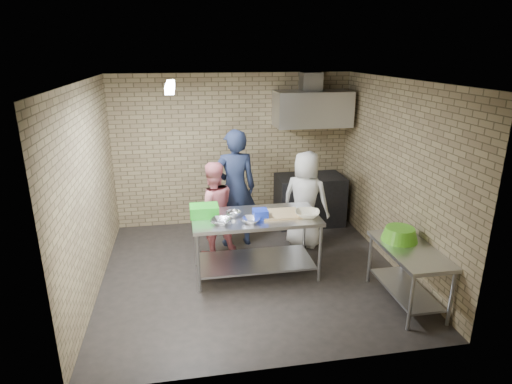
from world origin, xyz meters
TOP-DOWN VIEW (x-y plane):
  - floor at (0.00, 0.00)m, footprint 4.20×4.20m
  - ceiling at (0.00, 0.00)m, footprint 4.20×4.20m
  - back_wall at (0.00, 2.00)m, footprint 4.20×0.06m
  - front_wall at (0.00, -2.00)m, footprint 4.20×0.06m
  - left_wall at (-2.10, 0.00)m, footprint 0.06×4.00m
  - right_wall at (2.10, 0.00)m, footprint 0.06×4.00m
  - prep_table at (0.05, -0.03)m, footprint 1.75×0.88m
  - side_counter at (1.80, -1.10)m, footprint 0.60×1.20m
  - stove at (1.35, 1.65)m, footprint 1.20×0.70m
  - range_hood at (1.35, 1.70)m, footprint 1.30×0.60m
  - hood_duct at (1.35, 1.85)m, footprint 0.35×0.30m
  - wall_shelf at (1.65, 1.89)m, footprint 0.80×0.20m
  - fluorescent_fixture at (-1.00, 0.00)m, footprint 0.10×1.25m
  - green_crate at (-0.65, 0.09)m, footprint 0.39×0.29m
  - blue_tub at (0.10, -0.13)m, footprint 0.19×0.19m
  - cutting_board at (0.40, -0.05)m, footprint 0.54×0.41m
  - mixing_bowl_a at (-0.45, -0.23)m, footprint 0.35×0.35m
  - mixing_bowl_b at (-0.25, 0.02)m, footprint 0.26×0.26m
  - mixing_bowl_c at (-0.05, -0.25)m, footprint 0.32×0.32m
  - ceramic_bowl at (0.75, -0.18)m, footprint 0.42×0.42m
  - green_basin at (1.78, -0.85)m, footprint 0.46×0.46m
  - bottle_red at (1.40, 1.89)m, footprint 0.07×0.07m
  - bottle_green at (1.80, 1.89)m, footprint 0.06×0.06m
  - man_navy at (-0.11, 0.99)m, footprint 0.73×0.51m
  - woman_pink at (-0.49, 0.69)m, footprint 0.81×0.68m
  - woman_white at (1.00, 0.75)m, footprint 0.92×0.85m

SIDE VIEW (x-z plane):
  - floor at x=0.00m, z-range 0.00..0.00m
  - side_counter at x=1.80m, z-range 0.00..0.75m
  - prep_table at x=0.05m, z-range 0.00..0.88m
  - stove at x=1.35m, z-range 0.00..0.90m
  - woman_pink at x=-0.49m, z-range 0.00..1.49m
  - woman_white at x=1.00m, z-range 0.00..1.58m
  - green_basin at x=1.78m, z-range 0.75..0.92m
  - cutting_board at x=0.40m, z-range 0.88..0.91m
  - mixing_bowl_c at x=-0.05m, z-range 0.88..0.94m
  - mixing_bowl_b at x=-0.25m, z-range 0.88..0.94m
  - mixing_bowl_a at x=-0.45m, z-range 0.88..0.94m
  - ceramic_bowl at x=0.75m, z-range 0.88..0.96m
  - blue_tub at x=0.10m, z-range 0.88..1.00m
  - green_crate at x=-0.65m, z-range 0.88..1.03m
  - man_navy at x=-0.11m, z-range 0.00..1.92m
  - back_wall at x=0.00m, z-range 0.00..2.70m
  - front_wall at x=0.00m, z-range 0.00..2.70m
  - left_wall at x=-2.10m, z-range 0.00..2.70m
  - right_wall at x=2.10m, z-range 0.00..2.70m
  - wall_shelf at x=1.65m, z-range 1.90..1.94m
  - bottle_green at x=1.80m, z-range 1.94..2.09m
  - bottle_red at x=1.40m, z-range 1.94..2.12m
  - range_hood at x=1.35m, z-range 1.80..2.40m
  - hood_duct at x=1.35m, z-range 2.40..2.70m
  - fluorescent_fixture at x=-1.00m, z-range 2.60..2.68m
  - ceiling at x=0.00m, z-range 2.70..2.70m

